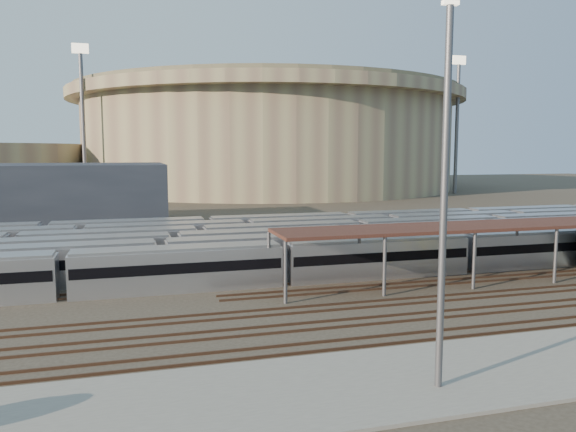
# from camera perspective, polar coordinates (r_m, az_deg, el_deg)

# --- Properties ---
(ground) EXTENTS (420.00, 420.00, 0.00)m
(ground) POSITION_cam_1_polar(r_m,az_deg,el_deg) (46.72, 9.78, -8.43)
(ground) COLOR #383026
(ground) RESTS_ON ground
(apron) EXTENTS (50.00, 9.00, 0.20)m
(apron) POSITION_cam_1_polar(r_m,az_deg,el_deg) (31.86, 13.51, -15.61)
(apron) COLOR gray
(apron) RESTS_ON ground
(subway_trains) EXTENTS (126.78, 23.90, 3.60)m
(subway_trains) POSITION_cam_1_polar(r_m,az_deg,el_deg) (63.54, 3.57, -2.68)
(subway_trains) COLOR #B4B4B9
(subway_trains) RESTS_ON ground
(inspection_shed) EXTENTS (60.30, 6.00, 5.30)m
(inspection_shed) POSITION_cam_1_polar(r_m,az_deg,el_deg) (61.50, 26.98, -0.71)
(inspection_shed) COLOR #58585D
(inspection_shed) RESTS_ON ground
(empty_tracks) EXTENTS (170.00, 9.62, 0.18)m
(empty_tracks) POSITION_cam_1_polar(r_m,az_deg,el_deg) (42.42, 12.75, -9.93)
(empty_tracks) COLOR #4C3323
(empty_tracks) RESTS_ON ground
(stadium) EXTENTS (124.00, 124.00, 32.50)m
(stadium) POSITION_cam_1_polar(r_m,az_deg,el_deg) (186.09, -2.07, 7.98)
(stadium) COLOR gray
(stadium) RESTS_ON ground
(service_building) EXTENTS (42.00, 20.00, 10.00)m
(service_building) POSITION_cam_1_polar(r_m,az_deg,el_deg) (97.03, -24.97, 1.83)
(service_building) COLOR #1E232D
(service_building) RESTS_ON ground
(floodlight_0) EXTENTS (4.00, 1.00, 38.40)m
(floodlight_0) POSITION_cam_1_polar(r_m,az_deg,el_deg) (151.16, -20.11, 9.48)
(floodlight_0) COLOR #58585D
(floodlight_0) RESTS_ON ground
(floodlight_2) EXTENTS (4.00, 1.00, 38.40)m
(floodlight_2) POSITION_cam_1_polar(r_m,az_deg,el_deg) (167.02, 16.79, 9.29)
(floodlight_2) COLOR #58585D
(floodlight_2) RESTS_ON ground
(floodlight_3) EXTENTS (4.00, 1.00, 38.40)m
(floodlight_3) POSITION_cam_1_polar(r_m,az_deg,el_deg) (200.99, -13.34, 8.89)
(floodlight_3) COLOR #58585D
(floodlight_3) RESTS_ON ground
(yard_light_pole) EXTENTS (0.81, 0.36, 18.87)m
(yard_light_pole) POSITION_cam_1_polar(r_m,az_deg,el_deg) (28.42, 15.57, 1.66)
(yard_light_pole) COLOR #58585D
(yard_light_pole) RESTS_ON apron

